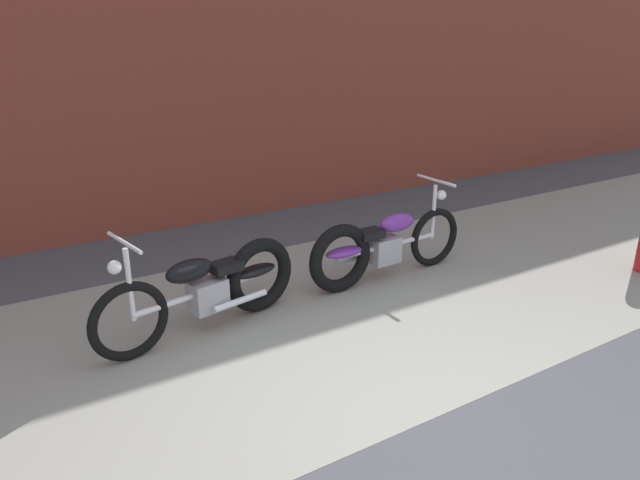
# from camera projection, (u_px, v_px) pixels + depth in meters

# --- Properties ---
(ground_plane) EXTENTS (80.00, 80.00, 0.00)m
(ground_plane) POSITION_uv_depth(u_px,v_px,m) (413.00, 428.00, 3.84)
(ground_plane) COLOR #47474C
(sidewalk_slab) EXTENTS (36.00, 3.50, 0.01)m
(sidewalk_slab) POSITION_uv_depth(u_px,v_px,m) (291.00, 322.00, 5.25)
(sidewalk_slab) COLOR gray
(sidewalk_slab) RESTS_ON ground
(motorcycle_black) EXTENTS (1.99, 0.66, 1.03)m
(motorcycle_black) POSITION_uv_depth(u_px,v_px,m) (215.00, 287.00, 5.03)
(motorcycle_black) COLOR black
(motorcycle_black) RESTS_ON ground
(motorcycle_purple) EXTENTS (2.01, 0.58, 1.03)m
(motorcycle_purple) POSITION_uv_depth(u_px,v_px,m) (378.00, 246.00, 5.99)
(motorcycle_purple) COLOR black
(motorcycle_purple) RESTS_ON ground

